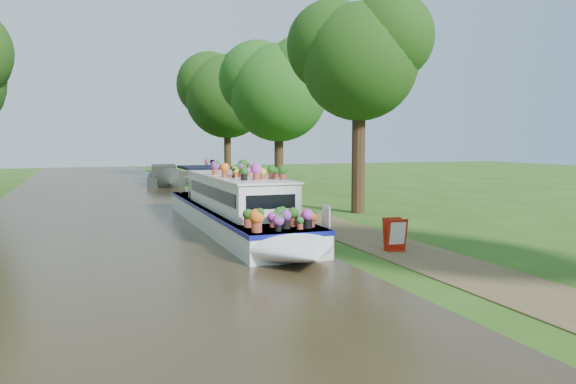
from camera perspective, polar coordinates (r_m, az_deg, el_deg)
The scene contains 12 objects.
ground at distance 19.49m, azimuth 1.21°, elevation -3.68°, with size 100.00×100.00×0.00m, color #274D13.
canal_water at distance 18.19m, azimuth -16.72°, elevation -4.51°, with size 10.00×100.00×0.02m, color black.
towpath at distance 19.95m, azimuth 4.42°, elevation -3.44°, with size 2.20×100.00×0.03m, color brown.
plant_boat at distance 18.56m, azimuth -5.13°, elevation -1.49°, with size 2.29×13.52×2.27m.
tree_near_overhang at distance 23.88m, azimuth 7.18°, elevation 13.82°, with size 5.52×5.28×8.99m.
tree_near_mid at distance 35.12m, azimuth -1.02°, elevation 10.82°, with size 6.90×6.60×9.40m.
tree_near_far at distance 45.54m, azimuth -6.27°, elevation 10.28°, with size 7.59×7.26×10.30m.
second_boat at distance 39.14m, azimuth -12.51°, elevation 1.50°, with size 2.78×7.19×1.35m.
sandwich_board at distance 15.59m, azimuth 10.83°, elevation -4.41°, with size 0.58×0.52×0.89m.
pedestrian_pink at distance 36.19m, azimuth -8.20°, elevation 1.90°, with size 0.67×0.44×1.83m, color #C85297.
pedestrian_dark at distance 36.43m, azimuth -7.58°, elevation 1.88°, with size 0.86×0.67×1.77m, color black.
verge_plant at distance 23.94m, azimuth -3.29°, elevation -1.57°, with size 0.33×0.29×0.37m, color #217125.
Camera 1 is at (-7.05, -17.91, 3.02)m, focal length 35.00 mm.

